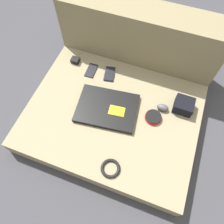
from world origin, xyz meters
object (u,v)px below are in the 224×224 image
(speaker_puck, at_px, (153,117))
(charger_brick, at_px, (75,60))
(phone_black, at_px, (110,74))
(laptop, at_px, (107,108))
(phone_silver, at_px, (91,70))
(camera_pouch, at_px, (184,105))
(computer_mouse, at_px, (163,108))

(speaker_puck, distance_m, charger_brick, 0.63)
(phone_black, bearing_deg, laptop, -83.59)
(laptop, bearing_deg, phone_silver, 123.66)
(phone_silver, xyz_separation_m, charger_brick, (-0.13, 0.03, 0.01))
(camera_pouch, bearing_deg, laptop, -158.94)
(phone_black, bearing_deg, speaker_puck, -42.08)
(computer_mouse, xyz_separation_m, phone_black, (-0.38, 0.13, -0.01))
(phone_silver, bearing_deg, speaker_puck, -24.68)
(speaker_puck, distance_m, phone_black, 0.40)
(computer_mouse, distance_m, phone_black, 0.40)
(laptop, distance_m, charger_brick, 0.41)
(laptop, xyz_separation_m, speaker_puck, (0.27, 0.04, -0.00))
(laptop, distance_m, computer_mouse, 0.32)
(charger_brick, bearing_deg, phone_black, -4.49)
(laptop, height_order, charger_brick, charger_brick)
(computer_mouse, bearing_deg, charger_brick, 164.40)
(phone_black, distance_m, charger_brick, 0.25)
(laptop, xyz_separation_m, phone_silver, (-0.20, 0.23, -0.01))
(speaker_puck, bearing_deg, computer_mouse, 65.09)
(camera_pouch, relative_size, charger_brick, 2.09)
(laptop, height_order, computer_mouse, computer_mouse)
(computer_mouse, xyz_separation_m, camera_pouch, (0.11, 0.05, 0.01))
(laptop, relative_size, phone_silver, 3.38)
(computer_mouse, distance_m, speaker_puck, 0.08)
(phone_black, height_order, camera_pouch, camera_pouch)
(speaker_puck, xyz_separation_m, phone_silver, (-0.46, 0.19, -0.01))
(computer_mouse, height_order, phone_black, computer_mouse)
(speaker_puck, xyz_separation_m, charger_brick, (-0.59, 0.22, 0.00))
(speaker_puck, relative_size, charger_brick, 1.85)
(phone_black, bearing_deg, camera_pouch, -21.03)
(phone_silver, height_order, phone_black, phone_black)
(laptop, relative_size, camera_pouch, 3.50)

